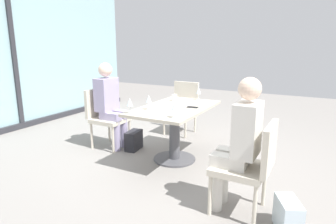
% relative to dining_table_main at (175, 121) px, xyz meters
% --- Properties ---
extents(ground_plane, '(12.00, 12.00, 0.00)m').
position_rel_dining_table_main_xyz_m(ground_plane, '(0.00, 0.00, -0.54)').
color(ground_plane, gray).
extents(window_wall_backdrop, '(5.77, 0.10, 2.70)m').
position_rel_dining_table_main_xyz_m(window_wall_backdrop, '(0.00, 3.20, 0.67)').
color(window_wall_backdrop, '#93B7BC').
rests_on(window_wall_backdrop, ground_plane).
extents(dining_table_main, '(1.34, 0.79, 0.73)m').
position_rel_dining_table_main_xyz_m(dining_table_main, '(0.00, 0.00, 0.00)').
color(dining_table_main, '#BCB29E').
rests_on(dining_table_main, ground_plane).
extents(chair_near_window, '(0.46, 0.51, 0.87)m').
position_rel_dining_table_main_xyz_m(chair_near_window, '(0.00, 1.18, -0.04)').
color(chair_near_window, beige).
rests_on(chair_near_window, ground_plane).
extents(chair_front_left, '(0.46, 0.50, 0.87)m').
position_rel_dining_table_main_xyz_m(chair_front_left, '(-0.81, -1.18, -0.04)').
color(chair_front_left, beige).
rests_on(chair_front_left, ground_plane).
extents(chair_far_right, '(0.50, 0.46, 0.87)m').
position_rel_dining_table_main_xyz_m(chair_far_right, '(1.20, 0.46, -0.04)').
color(chair_far_right, beige).
rests_on(chair_far_right, ground_plane).
extents(person_near_window, '(0.34, 0.39, 1.26)m').
position_rel_dining_table_main_xyz_m(person_near_window, '(-0.00, 1.07, 0.16)').
color(person_near_window, '#9E93B7').
rests_on(person_near_window, ground_plane).
extents(person_front_left, '(0.34, 0.39, 1.26)m').
position_rel_dining_table_main_xyz_m(person_front_left, '(-0.81, -1.07, 0.16)').
color(person_front_left, silver).
rests_on(person_front_left, ground_plane).
extents(wine_glass_0, '(0.07, 0.07, 0.18)m').
position_rel_dining_table_main_xyz_m(wine_glass_0, '(-0.30, 0.21, 0.32)').
color(wine_glass_0, silver).
rests_on(wine_glass_0, dining_table_main).
extents(wine_glass_1, '(0.07, 0.07, 0.18)m').
position_rel_dining_table_main_xyz_m(wine_glass_1, '(-0.51, -0.26, 0.32)').
color(wine_glass_1, silver).
rests_on(wine_glass_1, dining_table_main).
extents(wine_glass_2, '(0.07, 0.07, 0.18)m').
position_rel_dining_table_main_xyz_m(wine_glass_2, '(-0.57, 0.30, 0.32)').
color(wine_glass_2, silver).
rests_on(wine_glass_2, dining_table_main).
extents(wine_glass_3, '(0.07, 0.07, 0.18)m').
position_rel_dining_table_main_xyz_m(wine_glass_3, '(0.59, -0.08, 0.32)').
color(wine_glass_3, silver).
rests_on(wine_glass_3, dining_table_main).
extents(coffee_cup, '(0.08, 0.08, 0.09)m').
position_rel_dining_table_main_xyz_m(coffee_cup, '(0.37, 0.20, 0.24)').
color(coffee_cup, white).
rests_on(coffee_cup, dining_table_main).
extents(cell_phone_on_table, '(0.08, 0.15, 0.01)m').
position_rel_dining_table_main_xyz_m(cell_phone_on_table, '(0.08, -0.22, 0.19)').
color(cell_phone_on_table, black).
rests_on(cell_phone_on_table, dining_table_main).
extents(handbag_0, '(0.32, 0.20, 0.28)m').
position_rel_dining_table_main_xyz_m(handbag_0, '(0.06, 0.71, -0.40)').
color(handbag_0, '#232328').
rests_on(handbag_0, ground_plane).
extents(handbag_1, '(0.34, 0.27, 0.28)m').
position_rel_dining_table_main_xyz_m(handbag_1, '(-0.92, -1.53, -0.40)').
color(handbag_1, silver).
rests_on(handbag_1, ground_plane).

